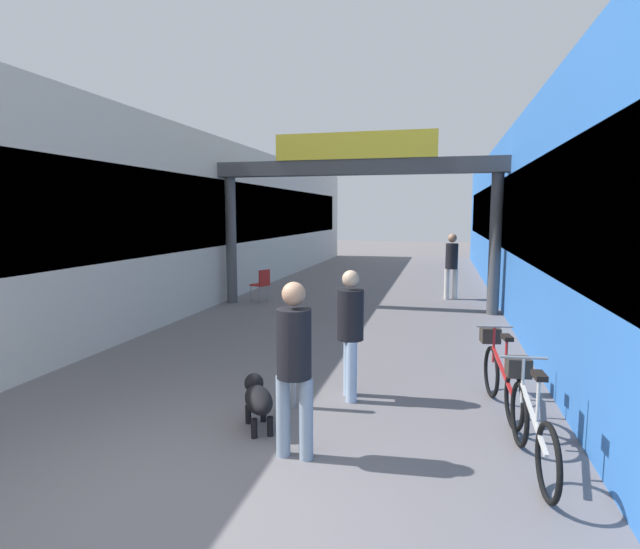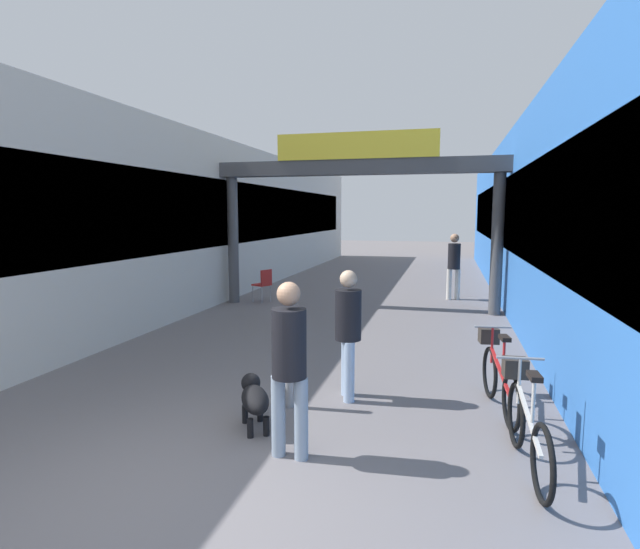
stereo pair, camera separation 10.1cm
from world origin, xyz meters
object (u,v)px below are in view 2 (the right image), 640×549
Objects in this scene: pedestrian_with_dog at (289,358)px; bollard_post_metal at (289,365)px; bicycle_silver_nearest at (526,421)px; pedestrian_companion at (348,326)px; cafe_chair_red_nearer at (264,282)px; pedestrian_carrying_crate at (454,262)px; bicycle_red_second at (498,375)px; dog_on_leash at (254,397)px.

pedestrian_with_dog reaches higher than bollard_post_metal.
bicycle_silver_nearest is (2.23, 0.41, -0.57)m from pedestrian_with_dog.
bicycle_silver_nearest is at bearing 10.38° from pedestrian_with_dog.
pedestrian_companion is 7.36m from cafe_chair_red_nearer.
pedestrian_with_dog is 0.95× the size of pedestrian_carrying_crate.
bicycle_red_second is at bearing 3.34° from pedestrian_companion.
pedestrian_with_dog is 9.95m from pedestrian_carrying_crate.
cafe_chair_red_nearer is (-4.98, -1.71, -0.52)m from pedestrian_carrying_crate.
pedestrian_companion reaches higher than bicycle_red_second.
pedestrian_companion is at bearing -60.72° from cafe_chair_red_nearer.
pedestrian_carrying_crate is (1.64, 9.81, 0.06)m from pedestrian_with_dog.
pedestrian_with_dog is 2.28× the size of dog_on_leash.
pedestrian_carrying_crate reaches higher than bicycle_silver_nearest.
bicycle_silver_nearest is 1.40m from bicycle_red_second.
bicycle_silver_nearest is at bearing -17.16° from bollard_post_metal.
pedestrian_with_dog is 1.71m from pedestrian_companion.
cafe_chair_red_nearer is at bearing 112.44° from pedestrian_with_dog.
pedestrian_carrying_crate reaches higher than pedestrian_companion.
bollard_post_metal reaches higher than dog_on_leash.
pedestrian_carrying_crate is 2.39× the size of dog_on_leash.
bollard_post_metal is at bearing 108.06° from pedestrian_with_dog.
pedestrian_with_dog reaches higher than bicycle_silver_nearest.
dog_on_leash is at bearing 136.67° from pedestrian_with_dog.
bicycle_silver_nearest is 1.59× the size of bollard_post_metal.
pedestrian_carrying_crate is 9.54m from dog_on_leash.
bicycle_silver_nearest reaches higher than cafe_chair_red_nearer.
dog_on_leash is 0.72× the size of bollard_post_metal.
dog_on_leash is at bearing 176.76° from bicycle_silver_nearest.
pedestrian_with_dog is 1.97× the size of cafe_chair_red_nearer.
bicycle_silver_nearest is (0.59, -9.40, -0.63)m from pedestrian_carrying_crate.
dog_on_leash is at bearing -69.98° from cafe_chair_red_nearer.
pedestrian_carrying_crate is 8.85m from bollard_post_metal.
bollard_post_metal is 7.49m from cafe_chair_red_nearer.
bicycle_red_second is at bearing -86.70° from pedestrian_carrying_crate.
dog_on_leash is 0.71m from bollard_post_metal.
pedestrian_with_dog is at bearing -43.33° from dog_on_leash.
pedestrian_with_dog is 8.77m from cafe_chair_red_nearer.
bollard_post_metal is at bearing -166.84° from bicycle_red_second.
dog_on_leash is at bearing -155.45° from bicycle_red_second.
bollard_post_metal reaches higher than bicycle_red_second.
bollard_post_metal is (-2.62, 0.81, 0.10)m from bicycle_silver_nearest.
dog_on_leash is 2.83m from bicycle_silver_nearest.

